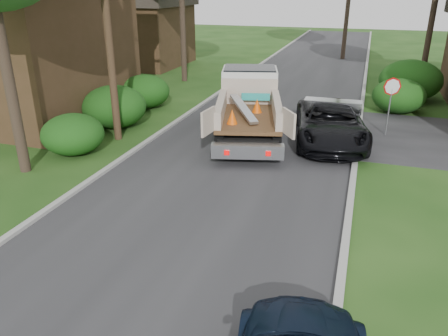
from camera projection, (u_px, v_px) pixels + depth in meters
ground at (198, 213)px, 12.41m from camera, size 120.00×120.00×0.00m
road at (272, 118)px, 21.18m from camera, size 8.00×90.00×0.02m
curb_left at (193, 110)px, 22.32m from camera, size 0.20×90.00×0.12m
curb_right at (360, 125)px, 20.00m from camera, size 0.20×90.00×0.12m
stop_sign at (391, 94)px, 18.15m from camera, size 0.71×0.32×2.48m
utility_pole at (106, 8)px, 16.33m from camera, size 2.42×1.25×10.00m
house_left_near at (9, 24)px, 20.29m from camera, size 9.72×8.64×8.40m
house_left_far at (137, 25)px, 34.35m from camera, size 7.56×7.56×6.00m
hedge_left_a at (73, 134)px, 16.50m from camera, size 2.34×2.34×1.53m
hedge_left_b at (114, 107)px, 19.59m from camera, size 2.86×2.86×1.87m
hedge_left_c at (145, 91)px, 22.78m from camera, size 2.60×2.60×1.70m
hedge_right_a at (399, 96)px, 21.84m from camera, size 2.60×2.60×1.70m
hedge_right_b at (410, 80)px, 24.18m from camera, size 3.38×3.38×2.21m
flatbed_truck at (249, 100)px, 18.84m from camera, size 4.39×7.25×2.57m
black_pickup at (330, 123)px, 17.72m from camera, size 3.60×6.18×1.62m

